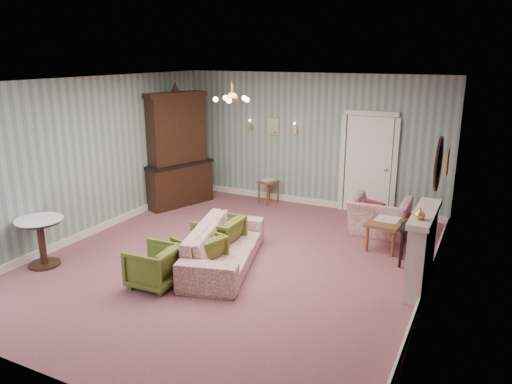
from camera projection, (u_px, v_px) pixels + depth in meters
The scene contains 27 objects.
floor at pixel (234, 260), 8.05m from camera, with size 7.00×7.00×0.00m, color #874E56.
ceiling at pixel (232, 81), 7.25m from camera, with size 7.00×7.00×0.00m, color white.
wall_back at pixel (311, 141), 10.66m from camera, with size 6.00×6.00×0.00m, color slate.
wall_front at pixel (55, 255), 4.63m from camera, with size 6.00×6.00×0.00m, color slate.
wall_left at pixel (90, 158), 8.93m from camera, with size 7.00×7.00×0.00m, color slate.
wall_right at pixel (434, 200), 6.36m from camera, with size 7.00×7.00×0.00m, color slate.
wall_right_floral at pixel (433, 200), 6.37m from camera, with size 7.00×7.00×0.00m, color #AC567A.
door at pixel (368, 163), 10.17m from camera, with size 1.12×0.12×2.16m, color white, non-canonical shape.
olive_chair_a at pixel (154, 264), 7.09m from camera, with size 0.66×0.61×0.67m, color #566222.
olive_chair_b at pixel (200, 251), 7.57m from camera, with size 0.65×0.61×0.67m, color #566222.
olive_chair_c at pixel (219, 234), 8.22m from camera, with size 0.70×0.66×0.72m, color #566222.
sofa_chintz at pixel (224, 239), 7.76m from camera, with size 2.29×0.67×0.90m, color #983D4E.
wingback_chair at pixel (380, 210), 9.12m from camera, with size 1.07×0.70×0.94m, color #983D4E.
dresser at pixel (177, 146), 10.68m from camera, with size 0.55×1.59×2.65m, color black, non-canonical shape.
fireplace at pixel (421, 249), 7.01m from camera, with size 0.30×1.40×1.16m, color beige, non-canonical shape.
mantel_vase at pixel (420, 214), 6.49m from camera, with size 0.15×0.15×0.15m, color gold.
oval_mirror at pixel (438, 164), 6.62m from camera, with size 0.04×0.76×0.84m, color white, non-canonical shape.
framed_print at pixel (447, 163), 7.84m from camera, with size 0.04×0.34×0.42m, color gold, non-canonical shape.
coffee_table at pixel (387, 232), 8.60m from camera, with size 0.56×1.01×0.51m, color brown, non-canonical shape.
side_table_black at pixel (413, 246), 7.78m from camera, with size 0.43×0.43×0.65m, color black, non-canonical shape.
pedestal_table at pixel (42, 242), 7.75m from camera, with size 0.73×0.73×0.80m, color black, non-canonical shape.
nesting_table at pixel (268, 191), 11.04m from camera, with size 0.34×0.44×0.57m, color brown, non-canonical shape.
gilt_mirror_back at pixel (273, 127), 10.94m from camera, with size 0.28×0.06×0.36m, color gold, non-canonical shape.
sconce_left at pixel (250, 125), 11.16m from camera, with size 0.16×0.12×0.30m, color gold, non-canonical shape.
sconce_right at pixel (295, 129), 10.69m from camera, with size 0.16×0.12×0.30m, color gold, non-canonical shape.
chandelier at pixel (232, 99), 7.32m from camera, with size 0.56×0.56×0.36m, color gold, non-canonical shape.
burgundy_cushion at pixel (375, 211), 9.01m from camera, with size 0.38×0.10×0.38m, color maroon.
Camera 1 is at (3.62, -6.49, 3.30)m, focal length 34.22 mm.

